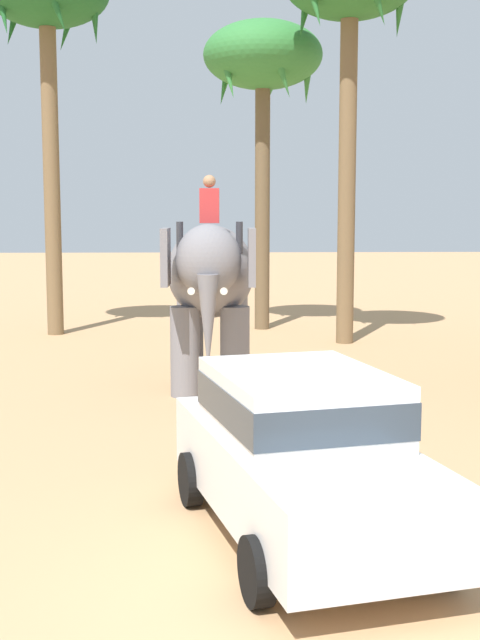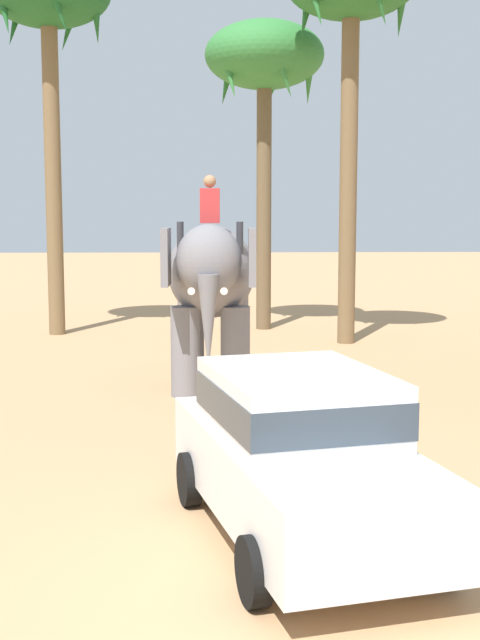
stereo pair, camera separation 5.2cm
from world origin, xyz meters
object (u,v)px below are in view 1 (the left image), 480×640
object	(u,v)px
elephant_with_mahout	(211,281)
palm_tree_behind_elephant	(47,5)
car_sedan_foreground	(301,448)
palm_tree_left_of_road	(263,64)

from	to	relation	value
elephant_with_mahout	palm_tree_behind_elephant	xyz separation A→B (m)	(-4.11, 7.10, 6.45)
elephant_with_mahout	car_sedan_foreground	bearing A→B (deg)	-83.27
car_sedan_foreground	palm_tree_left_of_road	distance (m)	16.51
car_sedan_foreground	palm_tree_behind_elephant	bearing A→B (deg)	109.00
car_sedan_foreground	palm_tree_left_of_road	bearing A→B (deg)	87.82
car_sedan_foreground	palm_tree_behind_elephant	size ratio (longest dim) A/B	0.45
palm_tree_behind_elephant	palm_tree_left_of_road	size ratio (longest dim) A/B	1.17
elephant_with_mahout	palm_tree_behind_elephant	distance (m)	10.43
elephant_with_mahout	palm_tree_behind_elephant	size ratio (longest dim) A/B	0.40
car_sedan_foreground	palm_tree_behind_elephant	world-z (taller)	palm_tree_behind_elephant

